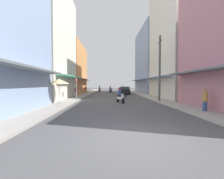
% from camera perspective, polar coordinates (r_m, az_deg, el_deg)
% --- Properties ---
extents(ground_plane, '(115.75, 115.75, 0.00)m').
position_cam_1_polar(ground_plane, '(27.96, 0.51, -2.01)').
color(ground_plane, '#4C4C4F').
extents(sidewalk_left, '(1.74, 60.61, 0.12)m').
position_cam_1_polar(sidewalk_left, '(28.26, -9.88, -1.87)').
color(sidewalk_left, '#9E9991').
rests_on(sidewalk_left, ground).
extents(sidewalk_right, '(1.74, 60.61, 0.12)m').
position_cam_1_polar(sidewalk_right, '(28.56, 10.78, -1.84)').
color(sidewalk_right, '#ADA89E').
rests_on(sidewalk_right, ground).
extents(building_left_mid, '(7.05, 10.85, 13.89)m').
position_cam_1_polar(building_left_mid, '(22.98, -22.63, 14.43)').
color(building_left_mid, silver).
rests_on(building_left_mid, ground).
extents(building_left_far, '(7.05, 12.42, 9.61)m').
position_cam_1_polar(building_left_far, '(34.10, -15.09, 6.70)').
color(building_left_far, '#D88C4C').
rests_on(building_left_far, ground).
extents(building_right_mid, '(7.05, 10.77, 17.65)m').
position_cam_1_polar(building_right_mid, '(25.15, 22.92, 17.72)').
color(building_right_mid, silver).
rests_on(building_right_mid, ground).
extents(building_right_far, '(7.05, 13.75, 13.61)m').
position_cam_1_polar(building_right_far, '(36.95, 14.37, 9.43)').
color(building_right_far, '#8CA5CC').
rests_on(building_right_far, ground).
extents(motorbike_black, '(0.55, 1.81, 0.96)m').
position_cam_1_polar(motorbike_black, '(22.15, 4.58, -1.72)').
color(motorbike_black, black).
rests_on(motorbike_black, ground).
extents(motorbike_white, '(0.78, 1.73, 1.58)m').
position_cam_1_polar(motorbike_white, '(16.41, 2.87, -2.25)').
color(motorbike_white, black).
rests_on(motorbike_white, ground).
extents(motorbike_silver, '(0.58, 1.80, 1.58)m').
position_cam_1_polar(motorbike_silver, '(35.86, 3.39, -0.04)').
color(motorbike_silver, black).
rests_on(motorbike_silver, ground).
extents(motorbike_blue, '(0.75, 1.74, 1.58)m').
position_cam_1_polar(motorbike_blue, '(35.66, -0.53, -0.05)').
color(motorbike_blue, black).
rests_on(motorbike_blue, ground).
extents(motorbike_red, '(0.60, 1.79, 1.58)m').
position_cam_1_polar(motorbike_red, '(39.35, -4.32, 0.12)').
color(motorbike_red, black).
rests_on(motorbike_red, ground).
extents(parked_car, '(1.81, 4.12, 1.45)m').
position_cam_1_polar(parked_car, '(30.21, 4.34, -0.32)').
color(parked_car, black).
rests_on(parked_car, ground).
extents(pedestrian_far, '(0.44, 0.44, 1.72)m').
position_cam_1_polar(pedestrian_far, '(34.25, -9.15, 0.30)').
color(pedestrian_far, '#BF8C3F').
rests_on(pedestrian_far, ground).
extents(pedestrian_crossing, '(0.44, 0.44, 1.75)m').
position_cam_1_polar(pedestrian_crossing, '(24.10, -12.42, -0.32)').
color(pedestrian_crossing, beige).
rests_on(pedestrian_crossing, ground).
extents(pedestrian_foreground, '(0.34, 0.34, 1.64)m').
position_cam_1_polar(pedestrian_foreground, '(12.34, 29.45, -3.30)').
color(pedestrian_foreground, '#334C8C').
rests_on(pedestrian_foreground, ground).
extents(vendor_umbrella, '(1.87, 1.87, 2.35)m').
position_cam_1_polar(vendor_umbrella, '(15.46, -17.84, 2.67)').
color(vendor_umbrella, '#99999E').
rests_on(vendor_umbrella, ground).
extents(utility_pole, '(0.20, 1.20, 6.88)m').
position_cam_1_polar(utility_pole, '(17.90, 16.18, 7.04)').
color(utility_pole, '#4C4C4F').
rests_on(utility_pole, ground).
extents(street_sign_no_entry, '(0.07, 0.60, 2.65)m').
position_cam_1_polar(street_sign_no_entry, '(18.45, -12.25, 1.31)').
color(street_sign_no_entry, gray).
rests_on(street_sign_no_entry, ground).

